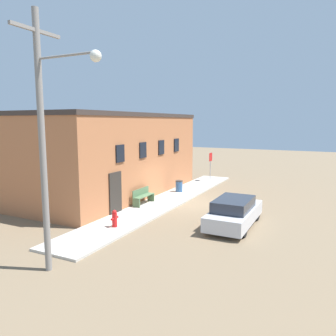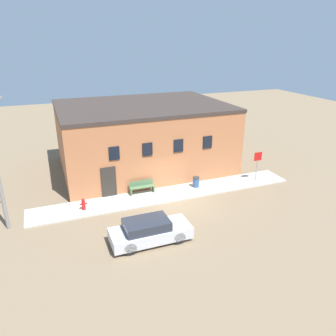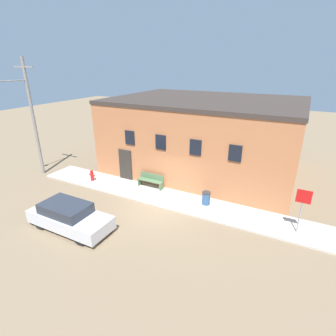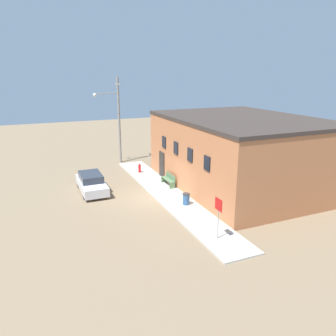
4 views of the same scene
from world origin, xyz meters
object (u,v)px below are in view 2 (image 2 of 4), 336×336
object	(u,v)px
fire_hydrant	(83,204)
bench	(142,187)
trash_bin	(196,182)
stop_sign	(257,161)
parked_car	(150,231)

from	to	relation	value
fire_hydrant	bench	distance (m)	4.20
bench	trash_bin	size ratio (longest dim) A/B	2.26
stop_sign	trash_bin	size ratio (longest dim) A/B	2.95
stop_sign	bench	bearing A→B (deg)	173.52
stop_sign	trash_bin	bearing A→B (deg)	173.65
bench	fire_hydrant	bearing A→B (deg)	-166.47
fire_hydrant	trash_bin	distance (m)	8.01
stop_sign	parked_car	world-z (taller)	stop_sign
fire_hydrant	parked_car	size ratio (longest dim) A/B	0.18
trash_bin	fire_hydrant	bearing A→B (deg)	-176.23
fire_hydrant	stop_sign	world-z (taller)	stop_sign
fire_hydrant	parked_car	distance (m)	5.41
fire_hydrant	parked_car	xyz separation A→B (m)	(2.81, -4.62, 0.15)
fire_hydrant	parked_car	world-z (taller)	parked_car
trash_bin	parked_car	distance (m)	7.31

